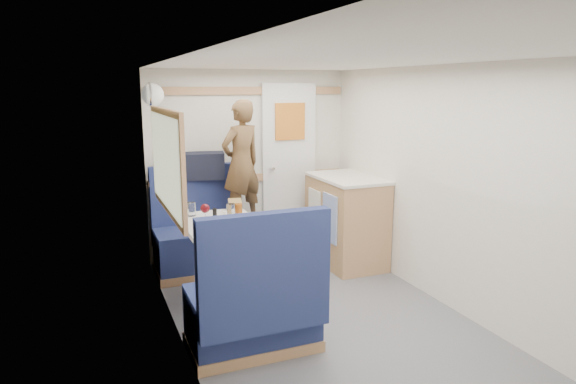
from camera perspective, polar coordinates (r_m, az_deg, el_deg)
name	(u,v)px	position (r m, az deg, el deg)	size (l,w,h in m)	color
floor	(347,343)	(3.90, 6.52, -16.32)	(4.50, 4.50, 0.00)	#515156
ceiling	(354,59)	(3.45, 7.31, 14.50)	(4.50, 4.50, 0.00)	silver
wall_back	(250,164)	(5.58, -4.30, 3.13)	(2.20, 0.02, 2.00)	silver
wall_left	(190,225)	(3.17, -10.83, -3.59)	(0.02, 4.50, 2.00)	silver
wall_right	(477,196)	(4.18, 20.24, -0.45)	(0.02, 4.50, 2.00)	silver
oak_trim_low	(250,178)	(5.59, -4.21, 1.58)	(2.15, 0.02, 0.08)	#A27849
oak_trim_high	(249,91)	(5.50, -4.36, 11.16)	(2.15, 0.02, 0.08)	#A27849
side_window	(166,162)	(4.10, -13.45, 3.29)	(0.04, 1.30, 0.72)	#999E86
rear_door	(289,165)	(5.71, 0.11, 3.07)	(0.62, 0.12, 1.86)	white
dinette_table	(222,240)	(4.33, -7.37, -5.34)	(0.62, 0.92, 0.72)	white
bench_far	(200,242)	(5.21, -9.73, -5.53)	(0.90, 0.59, 1.05)	navy
bench_near	(255,311)	(3.64, -3.69, -13.08)	(0.90, 0.59, 1.05)	navy
ledge	(193,181)	(5.32, -10.53, 1.23)	(0.90, 0.14, 0.04)	#A27849
dome_light	(153,95)	(4.90, -14.80, 10.41)	(0.20, 0.20, 0.20)	white
galley_counter	(346,220)	(5.37, 6.45, -3.06)	(0.57, 0.92, 0.92)	#A27849
person	(241,163)	(5.11, -5.21, 3.19)	(0.46, 0.30, 1.25)	brown
duffel_bag	(197,166)	(5.30, -10.11, 2.89)	(0.55, 0.27, 0.27)	black
tray	(238,230)	(4.02, -5.56, -4.21)	(0.23, 0.31, 0.02)	silver
orange_fruit	(242,218)	(4.18, -5.11, -2.90)	(0.08, 0.08, 0.08)	orange
cheese_block	(235,227)	(4.00, -5.96, -3.88)	(0.11, 0.06, 0.04)	#E0D081
wine_glass	(205,209)	(4.23, -9.21, -1.90)	(0.08, 0.08, 0.17)	white
tumbler_left	(202,227)	(3.95, -9.53, -3.88)	(0.07, 0.07, 0.11)	white
tumbler_mid	(192,209)	(4.53, -10.66, -1.88)	(0.07, 0.07, 0.12)	white
tumbler_right	(231,211)	(4.41, -6.38, -2.10)	(0.08, 0.08, 0.12)	white
beer_glass	(238,210)	(4.46, -5.58, -2.01)	(0.07, 0.07, 0.11)	brown
pepper_grinder	(215,214)	(4.37, -8.14, -2.44)	(0.04, 0.04, 0.10)	black
salt_grinder	(225,217)	(4.27, -7.02, -2.75)	(0.04, 0.04, 0.10)	silver
bread_loaf	(235,205)	(4.67, -5.91, -1.50)	(0.12, 0.22, 0.09)	olive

